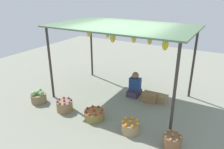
{
  "coord_description": "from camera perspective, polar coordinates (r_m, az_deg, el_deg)",
  "views": [
    {
      "loc": [
        2.73,
        -5.37,
        3.13
      ],
      "look_at": [
        0.0,
        -0.59,
        0.95
      ],
      "focal_mm": 34.41,
      "sensor_mm": 36.0,
      "label": 1
    }
  ],
  "objects": [
    {
      "name": "wooden_crate_near_vendor",
      "position": [
        6.58,
        12.78,
        -6.28
      ],
      "size": [
        0.38,
        0.31,
        0.22
      ],
      "primitive_type": "cube",
      "color": "#937950",
      "rests_on": "ground"
    },
    {
      "name": "market_stall_structure",
      "position": [
        6.12,
        2.87,
        11.61
      ],
      "size": [
        3.97,
        2.43,
        2.22
      ],
      "color": "#38332D",
      "rests_on": "ground"
    },
    {
      "name": "basket_potatoes",
      "position": [
        4.92,
        15.69,
        -16.65
      ],
      "size": [
        0.4,
        0.4,
        0.33
      ],
      "color": "brown",
      "rests_on": "ground"
    },
    {
      "name": "basket_cabbages",
      "position": [
        6.75,
        -18.92,
        -5.67
      ],
      "size": [
        0.44,
        0.44,
        0.4
      ],
      "color": "olive",
      "rests_on": "ground"
    },
    {
      "name": "basket_purple_onions",
      "position": [
        6.12,
        -12.49,
        -8.09
      ],
      "size": [
        0.44,
        0.44,
        0.34
      ],
      "color": "olive",
      "rests_on": "ground"
    },
    {
      "name": "basket_oranges",
      "position": [
        5.18,
        4.88,
        -13.73
      ],
      "size": [
        0.43,
        0.43,
        0.33
      ],
      "color": "#997F55",
      "rests_on": "ground"
    },
    {
      "name": "basket_red_tomatoes",
      "position": [
        5.65,
        -4.72,
        -10.62
      ],
      "size": [
        0.51,
        0.51,
        0.29
      ],
      "color": "olive",
      "rests_on": "ground"
    },
    {
      "name": "wooden_crate_stacked_rear",
      "position": [
        6.55,
        10.06,
        -5.96
      ],
      "size": [
        0.43,
        0.3,
        0.27
      ],
      "primitive_type": "cube",
      "color": "olive",
      "rests_on": "ground"
    },
    {
      "name": "ground_plane",
      "position": [
        6.79,
        2.49,
        -5.87
      ],
      "size": [
        14.0,
        14.0,
        0.0
      ],
      "primitive_type": "plane",
      "color": "gray"
    },
    {
      "name": "vendor_person",
      "position": [
        6.78,
        6.06,
        -3.19
      ],
      "size": [
        0.36,
        0.44,
        0.78
      ],
      "color": "#403248",
      "rests_on": "ground"
    }
  ]
}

